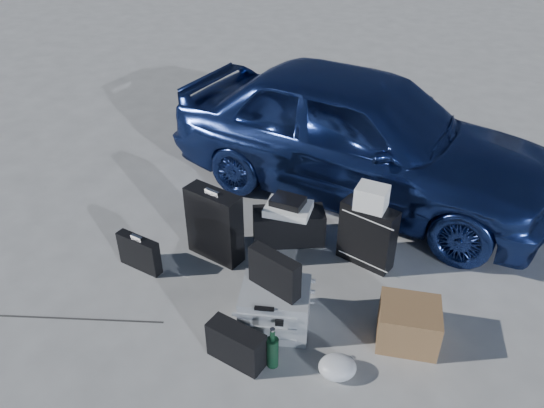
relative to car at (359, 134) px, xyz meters
The scene contains 15 objects.
ground 2.33m from the car, 96.32° to the right, with size 60.00×60.00×0.00m, color #ABAAA6.
car is the anchor object (origin of this frame).
pelican_case 2.21m from the car, 92.35° to the right, with size 0.51×0.41×0.37m, color gray.
laptop_bag 2.15m from the car, 92.61° to the right, with size 0.42×0.10×0.31m, color black.
briefcase 2.46m from the car, 126.39° to the right, with size 0.41×0.09×0.32m, color black.
suitcase_left 1.81m from the car, 120.12° to the right, with size 0.51×0.18×0.66m, color black.
suitcase_right 1.26m from the car, 71.85° to the right, with size 0.49×0.17×0.58m, color black.
white_carton 1.22m from the car, 72.03° to the right, with size 0.25×0.20×0.20m, color white.
duffel_bag 1.26m from the car, 107.96° to the right, with size 0.65×0.28×0.33m, color black.
flat_box_white 1.21m from the car, 108.03° to the right, with size 0.41×0.30×0.07m, color white.
flat_box_black 1.18m from the car, 108.85° to the right, with size 0.29×0.21×0.06m, color black.
cardboard_box 2.18m from the car, 65.77° to the right, with size 0.43×0.38×0.32m, color olive.
plastic_bag 2.55m from the car, 78.88° to the right, with size 0.26×0.23×0.15m, color silver.
messenger_bag 2.62m from the car, 95.05° to the right, with size 0.42×0.16×0.30m, color black.
green_bottle 2.56m from the car, 89.34° to the right, with size 0.09×0.09×0.34m, color #0F311C.
Camera 1 is at (1.18, -2.65, 3.02)m, focal length 35.00 mm.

